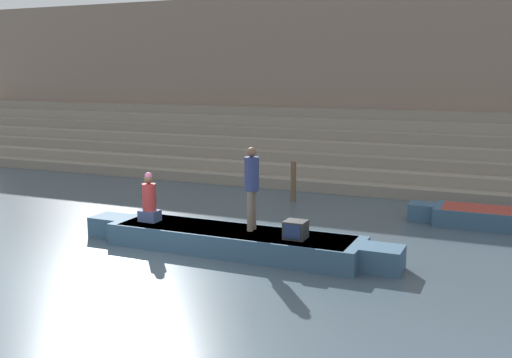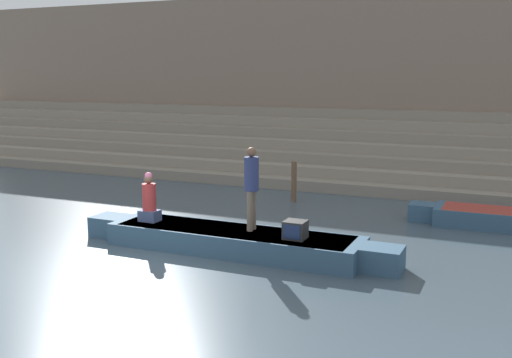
{
  "view_description": "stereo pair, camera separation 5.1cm",
  "coord_description": "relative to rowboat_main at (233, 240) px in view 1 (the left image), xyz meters",
  "views": [
    {
      "loc": [
        6.96,
        -9.2,
        3.74
      ],
      "look_at": [
        1.62,
        3.04,
        1.37
      ],
      "focal_mm": 42.0,
      "sensor_mm": 36.0,
      "label": 1
    },
    {
      "loc": [
        7.0,
        -9.18,
        3.74
      ],
      "look_at": [
        1.62,
        3.04,
        1.37
      ],
      "focal_mm": 42.0,
      "sensor_mm": 36.0,
      "label": 2
    }
  ],
  "objects": [
    {
      "name": "tv_set",
      "position": [
        1.43,
        -0.1,
        0.4
      ],
      "size": [
        0.43,
        0.42,
        0.37
      ],
      "rotation": [
        0.0,
        0.0,
        -0.05
      ],
      "color": "#2D2D2D",
      "rests_on": "rowboat_main"
    },
    {
      "name": "person_rowing",
      "position": [
        -2.05,
        -0.05,
        0.68
      ],
      "size": [
        0.43,
        0.34,
        1.11
      ],
      "rotation": [
        0.0,
        0.0,
        -0.25
      ],
      "color": "#3D4C75",
      "rests_on": "rowboat_main"
    },
    {
      "name": "rowboat_main",
      "position": [
        0.0,
        0.0,
        0.0
      ],
      "size": [
        7.1,
        1.43,
        0.47
      ],
      "rotation": [
        0.0,
        0.0,
        -0.01
      ],
      "color": "#33516B",
      "rests_on": "ground"
    },
    {
      "name": "back_wall",
      "position": [
        -1.62,
        12.07,
        3.11
      ],
      "size": [
        34.2,
        1.28,
        6.78
      ],
      "color": "#7F6B5B",
      "rests_on": "ground"
    },
    {
      "name": "mooring_post",
      "position": [
        -0.58,
        5.3,
        0.34
      ],
      "size": [
        0.16,
        0.16,
        1.18
      ],
      "primitive_type": "cylinder",
      "color": "brown",
      "rests_on": "ground"
    },
    {
      "name": "ghat_steps",
      "position": [
        -1.62,
        9.79,
        0.61
      ],
      "size": [
        36.0,
        4.7,
        2.4
      ],
      "color": "gray",
      "rests_on": "ground"
    },
    {
      "name": "person_standing",
      "position": [
        0.36,
        0.15,
        1.25
      ],
      "size": [
        0.31,
        0.31,
        1.76
      ],
      "rotation": [
        0.0,
        0.0,
        0.16
      ],
      "color": "#756656",
      "rests_on": "rowboat_main"
    },
    {
      "name": "ground_plane",
      "position": [
        -1.62,
        -1.84,
        -0.25
      ],
      "size": [
        120.0,
        120.0,
        0.0
      ],
      "primitive_type": "plane",
      "color": "#3D4C56"
    }
  ]
}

